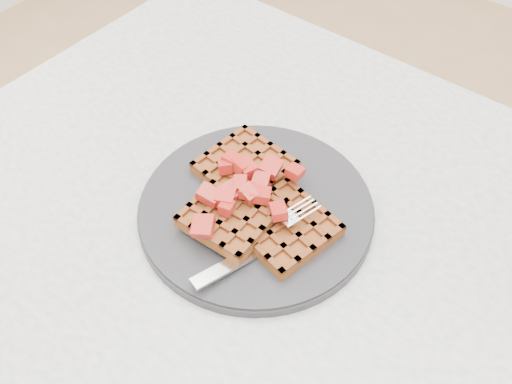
# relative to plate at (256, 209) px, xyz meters

# --- Properties ---
(table) EXTENTS (1.20, 0.80, 0.75)m
(table) POSITION_rel_plate_xyz_m (0.15, -0.02, -0.12)
(table) COLOR silver
(table) RESTS_ON ground
(plate) EXTENTS (0.29, 0.29, 0.02)m
(plate) POSITION_rel_plate_xyz_m (0.00, 0.00, 0.00)
(plate) COLOR black
(plate) RESTS_ON table
(waffles) EXTENTS (0.21, 0.18, 0.03)m
(waffles) POSITION_rel_plate_xyz_m (0.00, -0.00, 0.02)
(waffles) COLOR brown
(waffles) RESTS_ON plate
(strawberry_pile) EXTENTS (0.15, 0.15, 0.02)m
(strawberry_pile) POSITION_rel_plate_xyz_m (0.00, 0.00, 0.05)
(strawberry_pile) COLOR #8C0400
(strawberry_pile) RESTS_ON waffles
(fork) EXTENTS (0.07, 0.18, 0.02)m
(fork) POSITION_rel_plate_xyz_m (0.05, -0.04, 0.02)
(fork) COLOR silver
(fork) RESTS_ON plate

